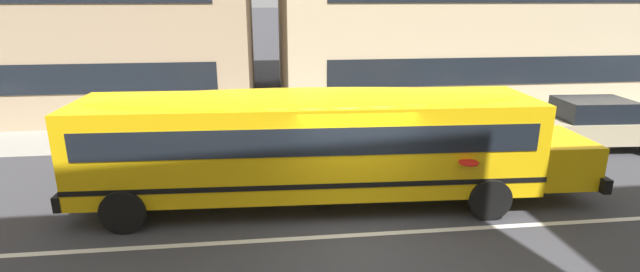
{
  "coord_description": "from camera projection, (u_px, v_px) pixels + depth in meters",
  "views": [
    {
      "loc": [
        -1.88,
        -8.68,
        4.82
      ],
      "look_at": [
        -0.75,
        0.88,
        1.94
      ],
      "focal_mm": 26.31,
      "sensor_mm": 36.0,
      "label": 1
    }
  ],
  "objects": [
    {
      "name": "sidewalk_far",
      "position": [
        318.0,
        133.0,
        17.15
      ],
      "size": [
        120.0,
        3.0,
        0.01
      ],
      "primitive_type": "cube",
      "color": "gray",
      "rests_on": "ground_plane"
    },
    {
      "name": "parked_car_beige_mid_block",
      "position": [
        594.0,
        123.0,
        15.24
      ],
      "size": [
        3.99,
        2.05,
        1.64
      ],
      "rotation": [
        0.0,
        0.0,
        -0.05
      ],
      "color": "#C1B28E",
      "rests_on": "ground_plane"
    },
    {
      "name": "school_bus",
      "position": [
        318.0,
        138.0,
        10.97
      ],
      "size": [
        12.33,
        3.2,
        2.74
      ],
      "rotation": [
        0.0,
        0.0,
        -0.04
      ],
      "color": "yellow",
      "rests_on": "ground_plane"
    },
    {
      "name": "lane_centreline",
      "position": [
        360.0,
        235.0,
        9.85
      ],
      "size": [
        110.0,
        0.16,
        0.01
      ],
      "primitive_type": "cube",
      "color": "silver",
      "rests_on": "ground_plane"
    },
    {
      "name": "ground_plane",
      "position": [
        360.0,
        235.0,
        9.85
      ],
      "size": [
        400.0,
        400.0,
        0.0
      ],
      "primitive_type": "plane",
      "color": "#38383D"
    }
  ]
}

